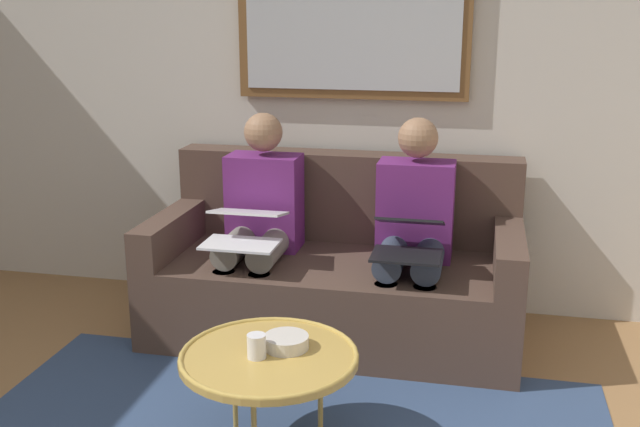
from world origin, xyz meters
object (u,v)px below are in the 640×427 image
framed_mirror (352,29)px  laptop_white (245,226)px  coffee_table (269,358)px  laptop_black (409,236)px  couch (337,273)px  person_left (413,227)px  cup (257,346)px  bowl (286,342)px  person_right (259,218)px

framed_mirror → laptop_white: 1.22m
coffee_table → laptop_black: bearing=-114.4°
laptop_black → couch: bearing=-37.0°
person_left → laptop_white: size_ratio=3.09×
laptop_white → couch: bearing=-142.0°
coffee_table → person_left: bearing=-109.9°
person_left → laptop_black: size_ratio=2.92×
cup → laptop_white: (0.34, -0.94, 0.16)m
cup → laptop_black: 1.06m
cup → person_left: 1.27m
bowl → person_left: (-0.37, -1.08, 0.16)m
laptop_black → person_right: person_right is taller
laptop_white → framed_mirror: bearing=-119.6°
person_right → framed_mirror: bearing=-131.0°
framed_mirror → person_left: 1.12m
couch → laptop_black: (-0.40, 0.30, 0.32)m
bowl → laptop_white: size_ratio=0.46×
cup → person_left: size_ratio=0.08×
laptop_black → cup: bearing=64.4°
couch → cup: 1.26m
bowl → cup: bearing=49.0°
bowl → person_left: person_left is taller
couch → framed_mirror: framed_mirror is taller
couch → cup: couch is taller
person_right → laptop_white: bearing=90.0°
coffee_table → laptop_black: laptop_black is taller
couch → bowl: 1.16m
coffee_table → bowl: bowl is taller
bowl → framed_mirror: bearing=-88.9°
couch → laptop_white: (0.40, 0.31, 0.32)m
laptop_black → person_right: 0.83m
couch → person_left: person_left is taller
person_right → laptop_white: (0.00, 0.24, 0.02)m
framed_mirror → laptop_white: bearing=60.4°
cup → coffee_table: bearing=-140.8°
coffee_table → person_right: (0.38, -1.15, 0.20)m
bowl → person_right: bearing=-68.4°
framed_mirror → laptop_black: size_ratio=3.22×
laptop_black → person_right: bearing=-16.3°
framed_mirror → bowl: 1.89m
bowl → laptop_white: 0.96m
laptop_black → coffee_table: bearing=65.6°
person_left → person_right: (0.79, 0.00, 0.00)m
couch → laptop_black: size_ratio=4.80×
cup → laptop_white: laptop_white is taller
cup → person_right: (0.34, -1.18, 0.14)m
coffee_table → framed_mirror: bearing=-90.7°
cup → bowl: size_ratio=0.53×
couch → bowl: (-0.03, 1.15, 0.14)m
couch → laptop_white: size_ratio=5.06×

